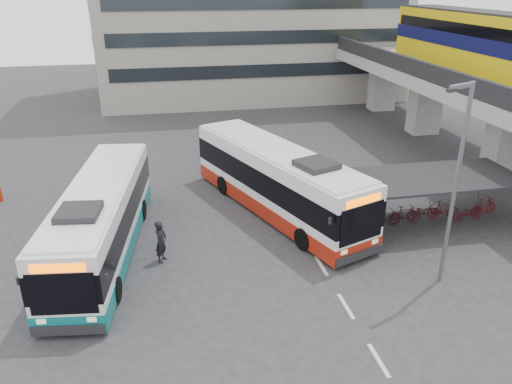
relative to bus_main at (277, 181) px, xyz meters
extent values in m
plane|color=#28282B|center=(-1.90, -5.84, -1.76)|extent=(120.00, 120.00, 0.00)
cube|color=gray|center=(15.10, 2.16, 0.54)|extent=(2.20, 1.60, 4.60)
cube|color=gray|center=(15.10, 12.16, 0.54)|extent=(2.20, 1.60, 4.60)
cube|color=gray|center=(15.10, 20.16, 0.54)|extent=(2.20, 1.60, 4.60)
cube|color=gray|center=(15.10, 6.16, 3.29)|extent=(8.00, 32.00, 0.90)
cube|color=black|center=(11.35, 6.16, 4.29)|extent=(0.35, 32.00, 1.10)
cube|color=gold|center=(15.10, 5.33, 5.84)|extent=(2.90, 20.00, 3.90)
cube|color=#0A0C39|center=(15.10, 5.33, 6.04)|extent=(2.98, 20.02, 0.90)
cube|color=black|center=(15.10, 5.33, 6.84)|extent=(2.96, 19.20, 0.70)
cube|color=black|center=(15.10, 5.33, 7.79)|extent=(2.70, 19.60, 0.25)
cylinder|color=#595B60|center=(1.80, -1.04, -0.56)|extent=(0.12, 0.12, 2.40)
cylinder|color=#595B60|center=(11.40, -1.04, -0.56)|extent=(0.12, 0.12, 2.40)
cylinder|color=#595B60|center=(1.80, -4.64, -0.56)|extent=(0.12, 0.12, 2.40)
cube|color=black|center=(6.60, -2.84, 0.72)|extent=(10.00, 4.00, 0.12)
imported|color=black|center=(2.60, -2.84, -1.31)|extent=(1.71, 0.60, 0.90)
imported|color=black|center=(3.74, -2.84, -1.26)|extent=(1.66, 0.47, 1.00)
imported|color=black|center=(4.88, -2.84, -1.31)|extent=(1.71, 0.60, 0.90)
imported|color=black|center=(6.03, -2.84, -1.26)|extent=(1.66, 0.47, 1.00)
imported|color=#350C0F|center=(7.17, -2.84, -1.31)|extent=(1.71, 0.60, 0.90)
imported|color=#3F0C0F|center=(8.31, -2.84, -1.26)|extent=(1.66, 0.47, 1.00)
imported|color=#490C0F|center=(9.46, -2.84, -1.31)|extent=(1.71, 0.60, 0.90)
imported|color=#540C0F|center=(10.60, -2.84, -1.26)|extent=(1.66, 0.47, 1.00)
cube|color=beige|center=(0.60, -11.84, -1.76)|extent=(0.15, 1.60, 0.01)
cube|color=beige|center=(0.60, -8.84, -1.76)|extent=(0.15, 1.60, 0.01)
cube|color=beige|center=(0.60, -5.84, -1.76)|extent=(0.15, 1.60, 0.01)
cube|color=white|center=(-0.01, 0.02, 0.18)|extent=(7.04, 12.94, 2.93)
cube|color=maroon|center=(-0.01, 0.02, -1.18)|extent=(7.09, 12.99, 0.80)
cube|color=black|center=(-0.01, 0.02, 0.32)|extent=(7.11, 12.98, 1.23)
cube|color=#FE6200|center=(2.24, -5.97, 1.28)|extent=(1.81, 0.74, 0.32)
cube|color=black|center=(1.12, -2.98, 1.88)|extent=(2.13, 2.17, 0.30)
cylinder|color=black|center=(0.23, -4.27, -1.23)|extent=(0.67, 1.11, 1.07)
cylinder|color=black|center=(-0.07, 3.82, -1.23)|extent=(0.67, 1.11, 1.07)
cube|color=white|center=(-8.74, -2.71, 0.08)|extent=(4.13, 12.34, 2.77)
cube|color=#0B6165|center=(-8.74, -2.71, -1.21)|extent=(4.17, 12.38, 0.76)
cube|color=black|center=(-8.74, -2.71, 0.20)|extent=(4.19, 12.37, 1.16)
cube|color=#FE6200|center=(-9.53, -8.71, 1.11)|extent=(1.80, 0.31, 0.30)
cube|color=black|center=(-9.13, -5.71, 1.69)|extent=(1.74, 1.80, 0.28)
cylinder|color=black|center=(-10.44, -6.39, -1.26)|extent=(0.43, 1.04, 1.01)
cylinder|color=black|center=(-7.10, 0.49, -1.26)|extent=(0.43, 1.04, 1.01)
imported|color=black|center=(-6.21, -4.03, -0.79)|extent=(0.73, 0.84, 1.94)
cylinder|color=#595B60|center=(5.09, -7.88, 2.36)|extent=(0.17, 0.17, 8.25)
cube|color=#595B60|center=(4.52, -8.12, 6.39)|extent=(1.20, 0.62, 0.15)
cube|color=black|center=(3.99, -8.34, 6.30)|extent=(0.40, 0.31, 0.12)
camera|label=1|loc=(-5.93, -23.69, 9.82)|focal=35.00mm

